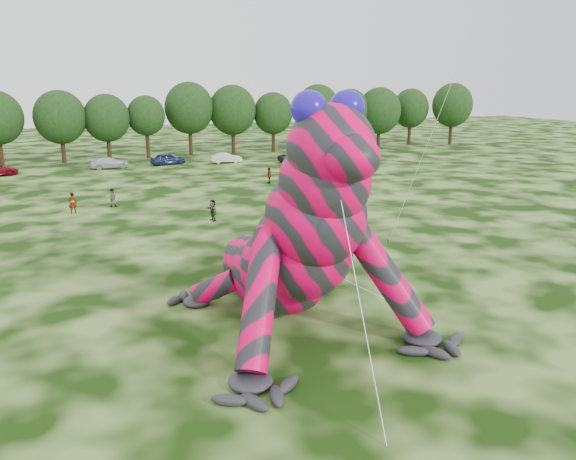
# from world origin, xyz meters

# --- Properties ---
(ground) EXTENTS (240.00, 240.00, 0.00)m
(ground) POSITION_xyz_m (0.00, 0.00, 0.00)
(ground) COLOR #16330A
(ground) RESTS_ON ground
(inflatable_gecko) EXTENTS (19.30, 22.21, 10.29)m
(inflatable_gecko) POSITION_xyz_m (-0.79, 0.07, 5.15)
(inflatable_gecko) COLOR #F3004D
(inflatable_gecko) RESTS_ON ground
(tree_7) EXTENTS (6.68, 6.01, 9.48)m
(tree_7) POSITION_xyz_m (-10.08, 56.80, 4.74)
(tree_7) COLOR black
(tree_7) RESTS_ON ground
(tree_8) EXTENTS (6.14, 5.53, 8.94)m
(tree_8) POSITION_xyz_m (-4.22, 56.99, 4.47)
(tree_8) COLOR black
(tree_8) RESTS_ON ground
(tree_9) EXTENTS (5.27, 4.74, 8.68)m
(tree_9) POSITION_xyz_m (1.06, 57.35, 4.34)
(tree_9) COLOR black
(tree_9) RESTS_ON ground
(tree_10) EXTENTS (7.09, 6.38, 10.50)m
(tree_10) POSITION_xyz_m (7.40, 58.58, 5.25)
(tree_10) COLOR black
(tree_10) RESTS_ON ground
(tree_11) EXTENTS (7.01, 6.31, 10.07)m
(tree_11) POSITION_xyz_m (13.79, 58.20, 5.03)
(tree_11) COLOR black
(tree_11) RESTS_ON ground
(tree_12) EXTENTS (5.99, 5.39, 8.97)m
(tree_12) POSITION_xyz_m (20.01, 57.74, 4.49)
(tree_12) COLOR black
(tree_12) RESTS_ON ground
(tree_13) EXTENTS (6.83, 6.15, 10.13)m
(tree_13) POSITION_xyz_m (27.13, 57.13, 5.06)
(tree_13) COLOR black
(tree_13) RESTS_ON ground
(tree_14) EXTENTS (6.82, 6.14, 9.40)m
(tree_14) POSITION_xyz_m (33.46, 58.72, 4.70)
(tree_14) COLOR black
(tree_14) RESTS_ON ground
(tree_15) EXTENTS (7.17, 6.45, 9.63)m
(tree_15) POSITION_xyz_m (38.47, 57.77, 4.82)
(tree_15) COLOR black
(tree_15) RESTS_ON ground
(tree_16) EXTENTS (6.26, 5.63, 9.37)m
(tree_16) POSITION_xyz_m (45.45, 59.37, 4.69)
(tree_16) COLOR black
(tree_16) RESTS_ON ground
(tree_17) EXTENTS (6.98, 6.28, 10.30)m
(tree_17) POSITION_xyz_m (51.95, 56.66, 5.15)
(tree_17) COLOR black
(tree_17) RESTS_ON ground
(car_3) EXTENTS (5.04, 2.55, 1.40)m
(car_3) POSITION_xyz_m (-4.86, 49.24, 0.70)
(car_3) COLOR silver
(car_3) RESTS_ON ground
(car_4) EXTENTS (4.69, 2.58, 1.51)m
(car_4) POSITION_xyz_m (2.54, 49.76, 0.76)
(car_4) COLOR navy
(car_4) RESTS_ON ground
(car_5) EXTENTS (4.15, 1.80, 1.33)m
(car_5) POSITION_xyz_m (10.12, 48.72, 0.66)
(car_5) COLOR silver
(car_5) RESTS_ON ground
(car_6) EXTENTS (4.67, 2.38, 1.26)m
(car_6) POSITION_xyz_m (18.87, 46.03, 0.63)
(car_6) COLOR #252527
(car_6) RESTS_ON ground
(car_7) EXTENTS (5.18, 2.85, 1.42)m
(car_7) POSITION_xyz_m (25.06, 49.53, 0.71)
(car_7) COLOR silver
(car_7) RESTS_ON ground
(spectator_0) EXTENTS (0.66, 0.44, 1.79)m
(spectator_0) POSITION_xyz_m (-9.48, 24.31, 0.90)
(spectator_0) COLOR gray
(spectator_0) RESTS_ON ground
(spectator_5) EXTENTS (0.82, 1.62, 1.67)m
(spectator_5) POSITION_xyz_m (0.64, 17.87, 0.84)
(spectator_5) COLOR gray
(spectator_5) RESTS_ON ground
(spectator_3) EXTENTS (0.68, 1.05, 1.66)m
(spectator_3) POSITION_xyz_m (10.23, 31.89, 0.83)
(spectator_3) COLOR gray
(spectator_3) RESTS_ON ground
(spectator_1) EXTENTS (0.87, 0.73, 1.62)m
(spectator_1) POSITION_xyz_m (-6.27, 25.89, 0.81)
(spectator_1) COLOR gray
(spectator_1) RESTS_ON ground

